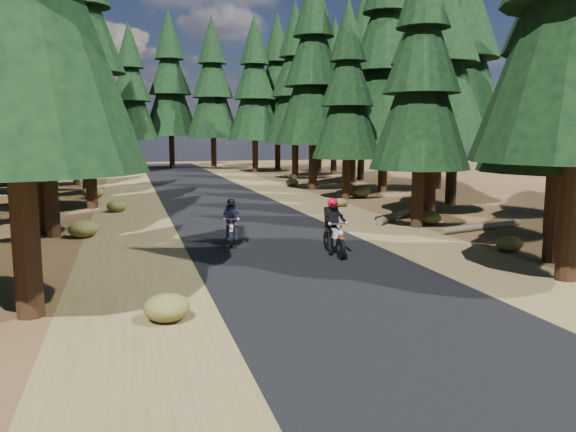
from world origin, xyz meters
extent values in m
plane|color=#452D18|center=(0.00, 0.00, 0.00)|extent=(120.00, 120.00, 0.00)
cube|color=black|center=(0.00, 5.00, 0.01)|extent=(6.00, 100.00, 0.01)
cube|color=brown|center=(-4.60, 5.00, 0.00)|extent=(3.20, 100.00, 0.01)
cube|color=brown|center=(4.60, 5.00, 0.00)|extent=(3.20, 100.00, 0.01)
cylinder|color=black|center=(-6.62, -3.09, 2.85)|extent=(0.53, 0.53, 5.71)
cylinder|color=black|center=(5.66, -3.70, 2.92)|extent=(0.53, 0.53, 5.85)
cylinder|color=black|center=(6.77, -1.94, 2.55)|extent=(0.50, 0.50, 5.11)
cone|color=black|center=(6.77, -1.94, 5.75)|extent=(4.34, 4.34, 6.38)
cylinder|color=black|center=(9.67, 1.47, 2.65)|extent=(0.51, 0.51, 5.29)
cone|color=black|center=(9.67, 1.47, 5.96)|extent=(4.50, 4.50, 6.62)
cylinder|color=black|center=(-7.26, 6.17, 2.67)|extent=(0.51, 0.51, 5.34)
cone|color=black|center=(-7.26, 6.17, 6.01)|extent=(4.54, 4.54, 6.68)
cylinder|color=black|center=(6.06, 4.48, 2.26)|extent=(0.48, 0.48, 4.52)
cone|color=black|center=(6.06, 4.48, 5.08)|extent=(3.84, 3.84, 5.65)
cone|color=black|center=(6.06, 4.48, 7.12)|extent=(2.94, 2.94, 4.07)
cylinder|color=black|center=(-7.70, 6.96, 3.21)|extent=(0.56, 0.56, 6.43)
cone|color=black|center=(-7.70, 6.96, 7.23)|extent=(5.46, 5.46, 8.03)
cylinder|color=black|center=(8.28, 7.39, 2.92)|extent=(0.53, 0.53, 5.84)
cone|color=black|center=(8.28, 7.39, 6.57)|extent=(4.96, 4.96, 7.30)
cone|color=black|center=(8.28, 7.39, 9.20)|extent=(3.80, 3.80, 5.25)
cylinder|color=black|center=(11.21, 10.34, 3.22)|extent=(0.56, 0.56, 6.43)
cone|color=black|center=(11.21, 10.34, 7.24)|extent=(5.47, 5.47, 8.04)
cylinder|color=black|center=(-6.35, 13.89, 2.86)|extent=(0.53, 0.53, 5.72)
cone|color=black|center=(-6.35, 13.89, 6.43)|extent=(4.86, 4.86, 7.15)
cone|color=black|center=(-6.35, 13.89, 9.01)|extent=(3.72, 3.72, 5.15)
cylinder|color=black|center=(6.98, 14.07, 2.25)|extent=(0.48, 0.48, 4.51)
cone|color=black|center=(6.98, 14.07, 5.07)|extent=(3.83, 3.83, 5.64)
cone|color=black|center=(6.98, 14.07, 7.10)|extent=(2.93, 2.93, 4.06)
cone|color=black|center=(6.98, 14.07, 9.13)|extent=(2.03, 2.03, 3.38)
cylinder|color=black|center=(-9.76, 16.85, 3.18)|extent=(0.55, 0.55, 6.37)
cone|color=black|center=(-9.76, 16.85, 7.16)|extent=(5.41, 5.41, 7.96)
cone|color=black|center=(-9.76, 16.85, 10.03)|extent=(4.14, 4.14, 5.73)
cylinder|color=black|center=(10.48, 16.81, 3.24)|extent=(0.56, 0.56, 6.47)
cone|color=black|center=(10.48, 16.81, 7.28)|extent=(5.50, 5.50, 8.09)
cone|color=black|center=(10.48, 16.81, 10.19)|extent=(4.21, 4.21, 5.82)
cylinder|color=black|center=(-7.00, 20.76, 2.82)|extent=(0.53, 0.53, 5.64)
cone|color=black|center=(-7.00, 20.76, 6.34)|extent=(4.79, 4.79, 7.05)
cone|color=black|center=(-7.00, 20.76, 8.88)|extent=(3.67, 3.67, 5.08)
cylinder|color=black|center=(6.93, 19.74, 2.91)|extent=(0.53, 0.53, 5.83)
cone|color=black|center=(6.93, 19.74, 6.56)|extent=(4.95, 4.95, 7.29)
cone|color=black|center=(6.93, 19.74, 9.18)|extent=(3.79, 3.79, 5.25)
cone|color=black|center=(6.93, 19.74, 11.80)|extent=(2.62, 2.62, 4.37)
cylinder|color=black|center=(-10.86, 23.22, 2.72)|extent=(0.52, 0.52, 5.45)
cone|color=black|center=(-10.86, 23.22, 6.13)|extent=(4.63, 4.63, 6.81)
cone|color=black|center=(-10.86, 23.22, 8.58)|extent=(3.54, 3.54, 4.90)
cone|color=black|center=(-10.86, 23.22, 11.03)|extent=(2.45, 2.45, 4.09)
cylinder|color=black|center=(11.52, 24.15, 2.31)|extent=(0.48, 0.48, 4.61)
cone|color=black|center=(11.52, 24.15, 5.19)|extent=(3.92, 3.92, 5.77)
cone|color=black|center=(11.52, 24.15, 7.27)|extent=(3.00, 3.00, 4.15)
cone|color=black|center=(11.52, 24.15, 9.34)|extent=(2.08, 2.08, 3.46)
cylinder|color=black|center=(-8.12, 27.46, 2.21)|extent=(0.48, 0.48, 4.42)
cone|color=black|center=(-8.12, 27.46, 4.97)|extent=(3.76, 3.76, 5.52)
cone|color=black|center=(-8.12, 27.46, 6.96)|extent=(2.87, 2.87, 3.98)
cone|color=black|center=(-8.12, 27.46, 8.95)|extent=(1.99, 1.99, 3.31)
cylinder|color=black|center=(8.34, 28.41, 2.88)|extent=(0.53, 0.53, 5.76)
cone|color=black|center=(8.34, 28.41, 6.48)|extent=(4.90, 4.90, 7.21)
cone|color=black|center=(8.34, 28.41, 9.08)|extent=(3.75, 3.75, 5.19)
cone|color=black|center=(8.34, 28.41, 11.67)|extent=(2.59, 2.59, 4.32)
cylinder|color=black|center=(-11.79, 32.77, 2.37)|extent=(0.49, 0.49, 4.75)
cone|color=black|center=(-11.79, 32.77, 5.34)|extent=(4.04, 4.04, 5.93)
cone|color=black|center=(-11.79, 32.77, 7.48)|extent=(3.09, 3.09, 4.27)
cone|color=black|center=(-11.79, 32.77, 9.61)|extent=(2.14, 2.14, 3.56)
cylinder|color=black|center=(13.03, 32.09, 2.83)|extent=(0.53, 0.53, 5.66)
cone|color=black|center=(13.03, 32.09, 6.37)|extent=(4.81, 4.81, 7.07)
cone|color=black|center=(13.03, 32.09, 8.91)|extent=(3.68, 3.68, 5.09)
cone|color=black|center=(13.03, 32.09, 11.46)|extent=(2.55, 2.55, 4.24)
cylinder|color=black|center=(14.00, 6.00, 2.80)|extent=(0.52, 0.52, 5.60)
cone|color=black|center=(14.00, 6.00, 6.30)|extent=(4.76, 4.76, 7.00)
cone|color=black|center=(14.00, 6.00, 8.82)|extent=(3.64, 3.64, 5.04)
cylinder|color=black|center=(13.00, 26.00, 3.00)|extent=(0.54, 0.54, 6.00)
cone|color=black|center=(13.00, 26.00, 6.75)|extent=(5.10, 5.10, 7.50)
cone|color=black|center=(13.00, 26.00, 9.45)|extent=(3.90, 3.90, 5.40)
cone|color=black|center=(13.00, 26.00, 12.15)|extent=(2.70, 2.70, 4.50)
cylinder|color=black|center=(15.00, 18.00, 2.80)|extent=(0.52, 0.52, 5.60)
cone|color=black|center=(15.00, 18.00, 6.30)|extent=(4.76, 4.76, 7.00)
cone|color=black|center=(15.00, 18.00, 8.82)|extent=(3.64, 3.64, 5.04)
cone|color=black|center=(15.00, 18.00, 11.34)|extent=(2.52, 2.52, 4.20)
cylinder|color=black|center=(-7.00, 37.00, 3.20)|extent=(0.56, 0.56, 6.40)
cone|color=black|center=(-7.00, 37.00, 7.20)|extent=(5.44, 5.44, 8.00)
cone|color=black|center=(-7.00, 37.00, 10.08)|extent=(4.16, 4.16, 5.76)
cone|color=black|center=(-7.00, 37.00, 12.96)|extent=(2.88, 2.88, 4.80)
cylinder|color=black|center=(7.00, 37.00, 3.00)|extent=(0.54, 0.54, 6.00)
cone|color=black|center=(7.00, 37.00, 6.75)|extent=(5.10, 5.10, 7.50)
cone|color=black|center=(7.00, 37.00, 9.45)|extent=(3.90, 3.90, 5.40)
cone|color=black|center=(7.00, 37.00, 12.15)|extent=(2.70, 2.70, 4.50)
cylinder|color=black|center=(-10.00, 40.00, 3.40)|extent=(0.57, 0.57, 6.80)
cone|color=black|center=(-10.00, 40.00, 7.65)|extent=(5.78, 5.78, 8.50)
cone|color=black|center=(-10.00, 40.00, 10.71)|extent=(4.42, 4.42, 6.12)
cone|color=black|center=(-10.00, 40.00, 13.77)|extent=(3.06, 3.06, 5.10)
cylinder|color=black|center=(10.00, 40.00, 3.20)|extent=(0.56, 0.56, 6.40)
cone|color=black|center=(10.00, 40.00, 7.20)|extent=(5.44, 5.44, 8.00)
cone|color=black|center=(10.00, 40.00, 10.08)|extent=(4.16, 4.16, 5.76)
cone|color=black|center=(10.00, 40.00, 12.96)|extent=(2.88, 2.88, 4.80)
cylinder|color=black|center=(-4.00, 43.00, 3.00)|extent=(0.54, 0.54, 6.00)
cone|color=black|center=(-4.00, 43.00, 6.75)|extent=(5.10, 5.10, 7.50)
cone|color=black|center=(-4.00, 43.00, 9.45)|extent=(3.90, 3.90, 5.40)
cone|color=black|center=(-4.00, 43.00, 12.15)|extent=(2.70, 2.70, 4.50)
cylinder|color=black|center=(4.00, 43.00, 3.20)|extent=(0.56, 0.56, 6.40)
cone|color=black|center=(4.00, 43.00, 7.20)|extent=(5.44, 5.44, 8.00)
cone|color=black|center=(4.00, 43.00, 10.08)|extent=(4.16, 4.16, 5.76)
cone|color=black|center=(4.00, 43.00, 12.96)|extent=(2.88, 2.88, 4.80)
cylinder|color=black|center=(0.00, 46.00, 3.40)|extent=(0.57, 0.57, 6.80)
cone|color=black|center=(0.00, 46.00, 7.65)|extent=(5.78, 5.78, 8.50)
cone|color=black|center=(0.00, 46.00, 10.71)|extent=(4.42, 4.42, 6.12)
cone|color=black|center=(0.00, 46.00, 13.77)|extent=(3.06, 3.06, 5.10)
cylinder|color=black|center=(-13.00, 36.00, 2.80)|extent=(0.52, 0.52, 5.60)
cone|color=black|center=(-13.00, 36.00, 6.30)|extent=(4.76, 4.76, 7.00)
cone|color=black|center=(-13.00, 36.00, 8.82)|extent=(3.64, 3.64, 5.04)
cone|color=black|center=(-13.00, 36.00, 11.34)|extent=(2.52, 2.52, 4.20)
cylinder|color=black|center=(13.00, 36.00, 3.00)|extent=(0.54, 0.54, 6.00)
cone|color=black|center=(13.00, 36.00, 6.75)|extent=(5.10, 5.10, 7.50)
cone|color=black|center=(13.00, 36.00, 9.45)|extent=(3.90, 3.90, 5.40)
cone|color=black|center=(13.00, 36.00, 12.15)|extent=(2.70, 2.70, 4.50)
cylinder|color=#4C4233|center=(7.04, 7.33, 0.16)|extent=(4.72, 4.58, 0.32)
cylinder|color=#4C4233|center=(8.11, 3.19, 0.12)|extent=(4.12, 1.30, 0.24)
ellipsoid|color=#474C1E|center=(-6.24, 5.73, 0.30)|extent=(1.01, 1.01, 0.60)
ellipsoid|color=#474C1E|center=(8.01, 14.52, 0.35)|extent=(1.18, 1.18, 0.71)
ellipsoid|color=#474C1E|center=(-5.21, 12.16, 0.27)|extent=(0.88, 0.88, 0.53)
ellipsoid|color=#474C1E|center=(5.49, 11.11, 0.21)|extent=(0.70, 0.70, 0.42)
ellipsoid|color=#474C1E|center=(6.85, 4.92, 0.28)|extent=(0.93, 0.93, 0.56)
ellipsoid|color=#474C1E|center=(-4.05, -4.11, 0.27)|extent=(0.89, 0.89, 0.53)
ellipsoid|color=#474C1E|center=(6.57, -0.36, 0.24)|extent=(0.81, 0.81, 0.49)
ellipsoid|color=#474C1E|center=(-6.56, 18.19, 0.34)|extent=(1.15, 1.15, 0.69)
ellipsoid|color=#474C1E|center=(6.32, 22.44, 0.26)|extent=(0.87, 0.87, 0.52)
cube|color=black|center=(1.16, 0.60, 1.15)|extent=(0.39, 0.25, 0.55)
sphere|color=red|center=(1.16, 0.60, 1.55)|extent=(0.32, 0.32, 0.31)
cube|color=black|center=(-1.49, 2.97, 1.02)|extent=(0.37, 0.27, 0.48)
sphere|color=black|center=(-1.49, 2.97, 1.37)|extent=(0.32, 0.32, 0.27)
camera|label=1|loc=(-4.69, -14.79, 3.59)|focal=35.00mm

